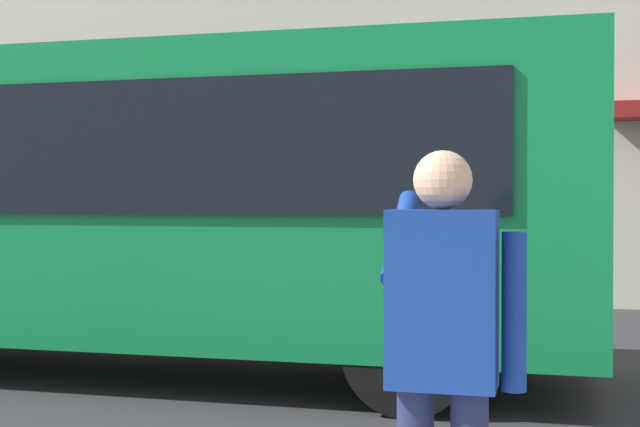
% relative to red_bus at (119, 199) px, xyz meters
% --- Properties ---
extents(ground_plane, '(60.00, 60.00, 0.00)m').
position_rel_red_bus_xyz_m(ground_plane, '(-3.59, -0.01, -1.68)').
color(ground_plane, '#2B2B2D').
extents(red_bus, '(9.05, 2.54, 3.08)m').
position_rel_red_bus_xyz_m(red_bus, '(0.00, 0.00, 0.00)').
color(red_bus, '#0F7238').
rests_on(red_bus, ground_plane).
extents(pedestrian_photographer, '(0.53, 0.52, 1.70)m').
position_rel_red_bus_xyz_m(pedestrian_photographer, '(-3.71, 4.56, -0.54)').
color(pedestrian_photographer, '#1E2347').
rests_on(pedestrian_photographer, sidewalk_curb).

